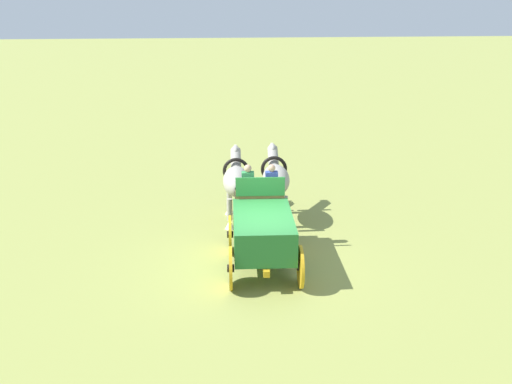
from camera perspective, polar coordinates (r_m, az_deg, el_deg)
The scene contains 4 objects.
ground_plane at distance 15.72m, azimuth 0.70°, elevation -7.68°, with size 220.00×220.00×0.00m, color olive.
show_wagon at distance 15.44m, azimuth 0.67°, elevation -3.74°, with size 5.70×2.11×2.51m.
draft_horse_near at distance 18.67m, azimuth -1.98°, elevation 1.05°, with size 2.98×1.02×2.21m.
draft_horse_off at distance 18.73m, azimuth 2.00°, elevation 1.23°, with size 2.98×1.01×2.26m.
Camera 1 is at (-13.99, 1.80, 6.94)m, focal length 39.61 mm.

